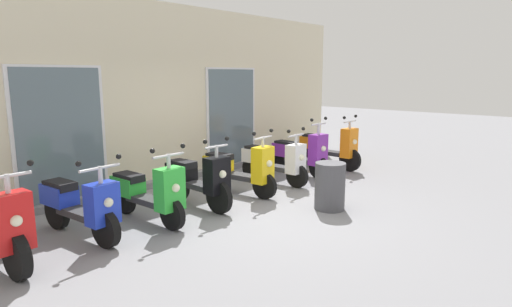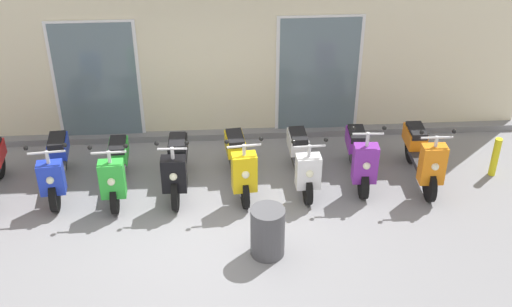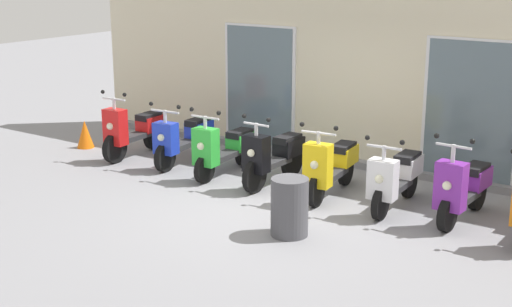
% 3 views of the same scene
% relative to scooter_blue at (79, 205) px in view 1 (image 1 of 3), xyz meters
% --- Properties ---
extents(ground_plane, '(40.00, 40.00, 0.00)m').
position_rel_scooter_blue_xyz_m(ground_plane, '(2.48, -1.07, -0.45)').
color(ground_plane, gray).
extents(storefront_facade, '(11.43, 0.50, 3.51)m').
position_rel_scooter_blue_xyz_m(storefront_facade, '(2.48, 1.72, 1.25)').
color(storefront_facade, beige).
rests_on(storefront_facade, ground_plane).
extents(scooter_blue, '(0.63, 1.63, 1.16)m').
position_rel_scooter_blue_xyz_m(scooter_blue, '(0.00, 0.00, 0.00)').
color(scooter_blue, black).
rests_on(scooter_blue, ground_plane).
extents(scooter_green, '(0.59, 1.60, 1.19)m').
position_rel_scooter_blue_xyz_m(scooter_green, '(0.97, -0.14, 0.00)').
color(scooter_green, black).
rests_on(scooter_green, ground_plane).
extents(scooter_black, '(0.52, 1.57, 1.20)m').
position_rel_scooter_blue_xyz_m(scooter_black, '(1.94, -0.14, 0.03)').
color(scooter_black, black).
rests_on(scooter_black, ground_plane).
extents(scooter_yellow, '(0.59, 1.62, 1.21)m').
position_rel_scooter_blue_xyz_m(scooter_yellow, '(2.95, -0.12, 0.03)').
color(scooter_yellow, black).
rests_on(scooter_yellow, ground_plane).
extents(scooter_white, '(0.56, 1.58, 1.15)m').
position_rel_scooter_blue_xyz_m(scooter_white, '(3.97, -0.09, 0.01)').
color(scooter_white, black).
rests_on(scooter_white, ground_plane).
extents(scooter_purple, '(0.55, 1.51, 1.28)m').
position_rel_scooter_blue_xyz_m(scooter_purple, '(4.93, -0.05, 0.02)').
color(scooter_purple, black).
rests_on(scooter_purple, ground_plane).
extents(scooter_orange, '(0.56, 1.66, 1.26)m').
position_rel_scooter_blue_xyz_m(scooter_orange, '(5.94, -0.14, 0.05)').
color(scooter_orange, black).
rests_on(scooter_orange, ground_plane).
extents(trash_bin, '(0.49, 0.49, 0.76)m').
position_rel_scooter_blue_xyz_m(trash_bin, '(3.27, -1.82, -0.07)').
color(trash_bin, '#4C4C51').
rests_on(trash_bin, ground_plane).
extents(curb_bollard, '(0.12, 0.12, 0.70)m').
position_rel_scooter_blue_xyz_m(curb_bollard, '(7.22, -0.04, -0.10)').
color(curb_bollard, yellow).
rests_on(curb_bollard, ground_plane).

